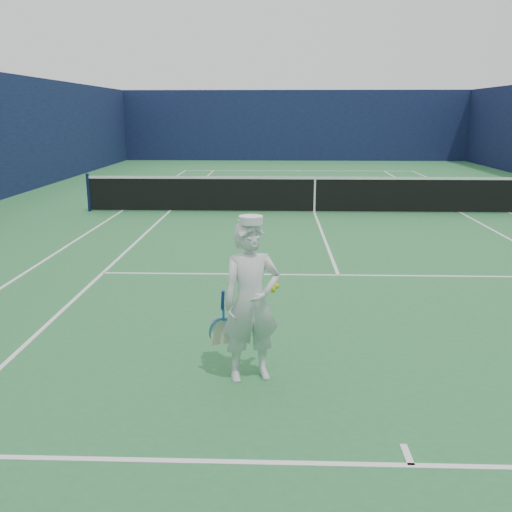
# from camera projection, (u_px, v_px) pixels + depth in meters

# --- Properties ---
(ground) EXTENTS (80.00, 80.00, 0.00)m
(ground) POSITION_uv_depth(u_px,v_px,m) (314.00, 212.00, 16.05)
(ground) COLOR #2B713B
(ground) RESTS_ON ground
(court_markings) EXTENTS (11.03, 23.83, 0.01)m
(court_markings) POSITION_uv_depth(u_px,v_px,m) (314.00, 212.00, 16.05)
(court_markings) COLOR white
(court_markings) RESTS_ON ground
(windscreen_fence) EXTENTS (20.12, 36.12, 4.00)m
(windscreen_fence) POSITION_uv_depth(u_px,v_px,m) (316.00, 140.00, 15.56)
(windscreen_fence) COLOR #0F1738
(windscreen_fence) RESTS_ON ground
(tennis_net) EXTENTS (12.88, 0.09, 1.07)m
(tennis_net) POSITION_uv_depth(u_px,v_px,m) (315.00, 193.00, 15.92)
(tennis_net) COLOR #141E4C
(tennis_net) RESTS_ON ground
(tennis_player) EXTENTS (0.83, 0.57, 1.74)m
(tennis_player) POSITION_uv_depth(u_px,v_px,m) (251.00, 302.00, 5.85)
(tennis_player) COLOR white
(tennis_player) RESTS_ON ground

